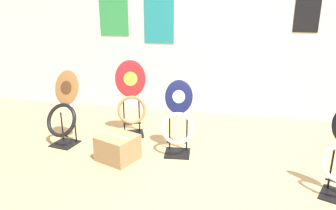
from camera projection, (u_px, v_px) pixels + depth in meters
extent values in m
plane|color=tan|center=(178.00, 207.00, 2.75)|extent=(14.00, 14.00, 0.00)
cube|color=silver|center=(211.00, 25.00, 4.62)|extent=(8.00, 0.06, 2.60)
cube|color=black|center=(308.00, 7.00, 4.25)|extent=(0.32, 0.01, 0.66)
cube|color=#2D8E47|center=(114.00, 17.00, 4.85)|extent=(0.45, 0.01, 0.56)
cube|color=teal|center=(159.00, 21.00, 4.72)|extent=(0.44, 0.01, 0.65)
cylinder|color=black|center=(331.00, 167.00, 2.95)|extent=(0.02, 0.02, 0.42)
sphere|color=silver|center=(336.00, 144.00, 2.81)|extent=(0.02, 0.02, 0.02)
cube|color=black|center=(65.00, 144.00, 3.94)|extent=(0.32, 0.32, 0.01)
cylinder|color=black|center=(62.00, 126.00, 3.99)|extent=(0.02, 0.02, 0.35)
cylinder|color=black|center=(75.00, 128.00, 3.92)|extent=(0.02, 0.02, 0.35)
cylinder|color=black|center=(60.00, 135.00, 3.82)|extent=(0.22, 0.06, 0.02)
torus|color=black|center=(61.00, 120.00, 3.82)|extent=(0.44, 0.30, 0.38)
ellipsoid|color=#936033|center=(67.00, 88.00, 3.84)|extent=(0.36, 0.20, 0.40)
ellipsoid|color=#4C2D19|center=(66.00, 87.00, 3.82)|extent=(0.16, 0.08, 0.15)
sphere|color=silver|center=(58.00, 104.00, 3.88)|extent=(0.02, 0.02, 0.02)
sphere|color=silver|center=(71.00, 106.00, 3.81)|extent=(0.02, 0.02, 0.02)
cube|color=black|center=(177.00, 153.00, 3.69)|extent=(0.31, 0.31, 0.01)
cylinder|color=black|center=(170.00, 132.00, 3.72)|extent=(0.02, 0.02, 0.41)
cylinder|color=black|center=(187.00, 133.00, 3.70)|extent=(0.02, 0.02, 0.41)
cylinder|color=black|center=(177.00, 142.00, 3.57)|extent=(0.22, 0.04, 0.02)
torus|color=silver|center=(177.00, 128.00, 3.57)|extent=(0.38, 0.24, 0.33)
ellipsoid|color=#141942|center=(179.00, 97.00, 3.61)|extent=(0.32, 0.18, 0.36)
ellipsoid|color=beige|center=(179.00, 97.00, 3.59)|extent=(0.14, 0.07, 0.14)
sphere|color=silver|center=(171.00, 113.00, 3.61)|extent=(0.02, 0.02, 0.02)
sphere|color=silver|center=(186.00, 114.00, 3.60)|extent=(0.02, 0.02, 0.02)
cube|color=black|center=(133.00, 134.00, 4.21)|extent=(0.36, 0.36, 0.01)
cylinder|color=black|center=(124.00, 116.00, 4.22)|extent=(0.02, 0.02, 0.43)
cylinder|color=black|center=(139.00, 115.00, 4.24)|extent=(0.02, 0.02, 0.43)
cylinder|color=black|center=(132.00, 123.00, 4.09)|extent=(0.22, 0.10, 0.02)
torus|color=#9E7042|center=(132.00, 110.00, 4.09)|extent=(0.39, 0.26, 0.36)
ellipsoid|color=#AD1E23|center=(130.00, 79.00, 4.04)|extent=(0.38, 0.21, 0.46)
ellipsoid|color=yellow|center=(130.00, 79.00, 4.02)|extent=(0.17, 0.09, 0.17)
sphere|color=silver|center=(123.00, 97.00, 4.07)|extent=(0.02, 0.02, 0.02)
sphere|color=silver|center=(139.00, 97.00, 4.10)|extent=(0.02, 0.02, 0.02)
cube|color=#93754C|center=(118.00, 148.00, 3.53)|extent=(0.48, 0.47, 0.27)
cube|color=#B7AD89|center=(117.00, 136.00, 3.48)|extent=(0.36, 0.17, 0.00)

